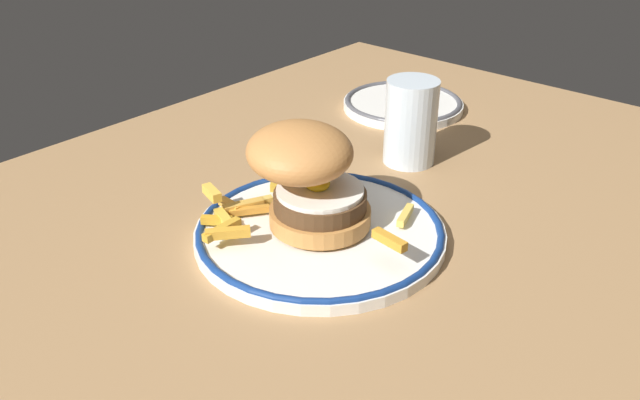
{
  "coord_description": "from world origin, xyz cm",
  "views": [
    {
      "loc": [
        -42.14,
        -35.44,
        37.78
      ],
      "look_at": [
        3.11,
        4.07,
        4.6
      ],
      "focal_mm": 37.71,
      "sensor_mm": 36.0,
      "label": 1
    }
  ],
  "objects_px": {
    "dinner_plate": "(320,231)",
    "side_plate": "(403,104)",
    "burger": "(308,175)",
    "water_glass": "(410,127)"
  },
  "relations": [
    {
      "from": "burger",
      "to": "side_plate",
      "type": "xyz_separation_m",
      "value": [
        0.37,
        0.14,
        -0.06
      ]
    },
    {
      "from": "water_glass",
      "to": "burger",
      "type": "bearing_deg",
      "value": -173.65
    },
    {
      "from": "dinner_plate",
      "to": "side_plate",
      "type": "bearing_deg",
      "value": 22.29
    },
    {
      "from": "dinner_plate",
      "to": "side_plate",
      "type": "relative_size",
      "value": 1.44
    },
    {
      "from": "dinner_plate",
      "to": "burger",
      "type": "height_order",
      "value": "burger"
    },
    {
      "from": "dinner_plate",
      "to": "burger",
      "type": "distance_m",
      "value": 0.06
    },
    {
      "from": "burger",
      "to": "side_plate",
      "type": "height_order",
      "value": "burger"
    },
    {
      "from": "dinner_plate",
      "to": "water_glass",
      "type": "relative_size",
      "value": 2.41
    },
    {
      "from": "side_plate",
      "to": "burger",
      "type": "bearing_deg",
      "value": -159.62
    },
    {
      "from": "dinner_plate",
      "to": "burger",
      "type": "relative_size",
      "value": 1.74
    }
  ]
}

